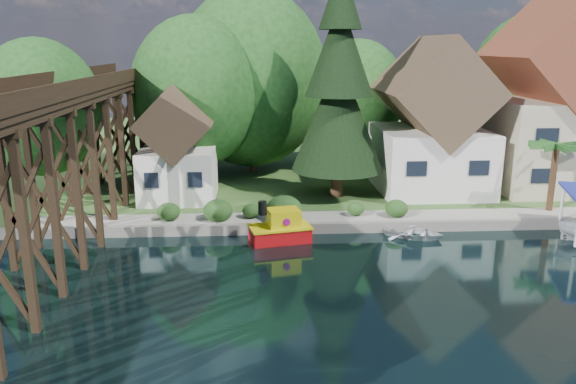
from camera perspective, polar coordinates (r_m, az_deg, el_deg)
name	(u,v)px	position (r m, az deg, el deg)	size (l,w,h in m)	color
ground	(380,288)	(26.54, 9.36, -9.64)	(140.00, 140.00, 0.00)	black
bank	(310,150)	(58.80, 2.27, 4.32)	(140.00, 52.00, 0.50)	#2D5221
seawall	(418,226)	(34.63, 13.03, -3.41)	(60.00, 0.40, 0.62)	slate
promenade	(444,216)	(36.35, 15.52, -2.34)	(50.00, 2.60, 0.06)	gray
trestle_bridge	(53,157)	(31.04, -22.80, 3.34)	(4.12, 44.18, 9.30)	black
house_left	(431,127)	(41.91, 14.37, 6.42)	(7.64, 8.64, 11.02)	white
house_center	(552,108)	(45.73, 25.20, 7.77)	(8.65, 9.18, 13.89)	#BCAF93
shed	(177,151)	(39.07, -11.17, 4.07)	(5.09, 5.40, 7.85)	white
bg_trees	(339,91)	(45.43, 5.19, 10.15)	(49.90, 13.30, 10.57)	#382314
shrubs	(274,208)	(34.21, -1.44, -1.63)	(15.76, 2.47, 1.70)	#1F4418
conifer	(339,88)	(38.58, 5.19, 10.49)	(6.37, 6.37, 15.69)	#382314
palm_tree	(556,148)	(38.98, 25.61, 4.05)	(4.31, 4.31, 4.71)	#382314
tugboat	(281,229)	(31.94, -0.75, -3.74)	(3.75, 2.56, 2.49)	red
boat_white_a	(414,231)	(33.54, 12.63, -3.90)	(2.46, 3.44, 0.71)	silver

